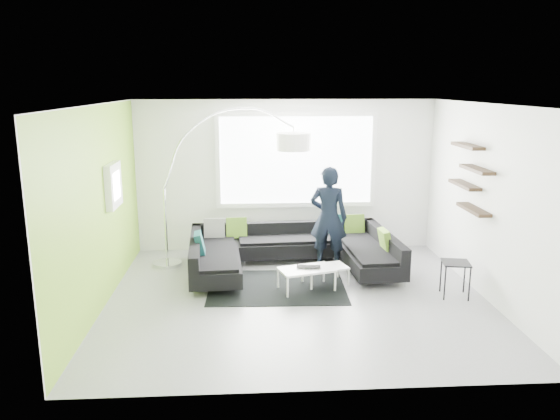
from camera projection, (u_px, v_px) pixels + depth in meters
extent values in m
plane|color=gray|center=(297.00, 298.00, 8.02)|extent=(5.50, 5.50, 0.00)
cube|color=white|center=(285.00, 176.00, 10.13)|extent=(5.50, 0.04, 2.80)
cube|color=white|center=(322.00, 261.00, 5.27)|extent=(5.50, 0.04, 2.80)
cube|color=white|center=(100.00, 208.00, 7.54)|extent=(0.04, 5.00, 2.80)
cube|color=white|center=(487.00, 202.00, 7.87)|extent=(0.04, 5.00, 2.80)
cube|color=silver|center=(298.00, 104.00, 7.39)|extent=(5.50, 5.00, 0.04)
cube|color=#7FB72D|center=(101.00, 208.00, 7.54)|extent=(0.01, 5.00, 2.80)
cube|color=white|center=(296.00, 160.00, 10.04)|extent=(2.96, 0.06, 1.68)
cube|color=white|center=(114.00, 185.00, 8.08)|extent=(0.12, 0.66, 0.66)
cube|color=black|center=(470.00, 177.00, 8.18)|extent=(0.20, 1.24, 0.95)
cube|color=black|center=(292.00, 261.00, 9.13)|extent=(3.47, 2.27, 0.35)
cube|color=black|center=(292.00, 243.00, 9.06)|extent=(3.47, 2.27, 0.26)
cube|color=#4C7219|center=(292.00, 240.00, 9.04)|extent=(3.00, 0.36, 0.37)
cube|color=black|center=(277.00, 287.00, 8.43)|extent=(2.14, 1.59, 0.01)
cube|color=white|center=(316.00, 276.00, 8.41)|extent=(1.17, 0.87, 0.34)
cube|color=black|center=(455.00, 279.00, 8.02)|extent=(0.44, 0.44, 0.53)
imported|color=black|center=(329.00, 217.00, 9.20)|extent=(0.87, 0.77, 1.74)
imported|color=black|center=(309.00, 268.00, 8.23)|extent=(0.42, 0.32, 0.03)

